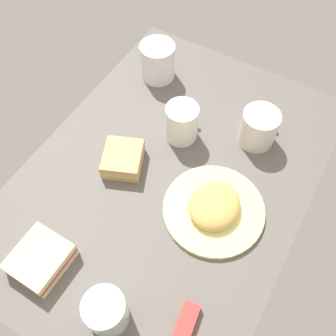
{
  "coord_description": "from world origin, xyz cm",
  "views": [
    {
      "loc": [
        40.92,
        23.93,
        79.83
      ],
      "look_at": [
        0.0,
        0.0,
        5.0
      ],
      "focal_mm": 40.61,
      "sensor_mm": 36.0,
      "label": 1
    }
  ],
  "objects": [
    {
      "name": "tabletop",
      "position": [
        0.0,
        0.0,
        1.0
      ],
      "size": [
        90.0,
        64.0,
        2.0
      ],
      "primitive_type": "cube",
      "color": "#5B5651",
      "rests_on": "ground"
    },
    {
      "name": "coffee_mug_milky",
      "position": [
        -20.36,
        13.77,
        6.85
      ],
      "size": [
        11.46,
        9.1,
        9.43
      ],
      "color": "silver",
      "rests_on": "tabletop"
    },
    {
      "name": "plate_of_food",
      "position": [
        3.11,
        13.73,
        3.64
      ],
      "size": [
        22.93,
        22.93,
        5.32
      ],
      "color": "#EAE58C",
      "rests_on": "tabletop"
    },
    {
      "name": "sandwich_side",
      "position": [
        2.79,
        -10.87,
        4.2
      ],
      "size": [
        12.62,
        12.09,
        4.4
      ],
      "color": "tan",
      "rests_on": "tabletop"
    },
    {
      "name": "coffee_mug_black",
      "position": [
        -12.03,
        -3.13,
        7.19
      ],
      "size": [
        10.39,
        8.08,
        10.11
      ],
      "color": "white",
      "rests_on": "tabletop"
    },
    {
      "name": "snack_bar",
      "position": [
        29.69,
        20.34,
        3.0
      ],
      "size": [
        12.64,
        4.9,
        2.0
      ],
      "primitive_type": "cube",
      "rotation": [
        0.0,
        0.0,
        0.14
      ],
      "color": "red",
      "rests_on": "tabletop"
    },
    {
      "name": "coffee_mug_spare",
      "position": [
        -27.5,
        -19.38,
        7.35
      ],
      "size": [
        9.65,
        12.06,
        10.42
      ],
      "color": "white",
      "rests_on": "tabletop"
    },
    {
      "name": "sandwich_main",
      "position": [
        31.87,
        -11.62,
        4.2
      ],
      "size": [
        11.51,
        10.39,
        4.4
      ],
      "color": "beige",
      "rests_on": "tabletop"
    },
    {
      "name": "glass_of_milk",
      "position": [
        33.72,
        6.56,
        6.24
      ],
      "size": [
        7.96,
        7.96,
        9.3
      ],
      "color": "silver",
      "rests_on": "tabletop"
    }
  ]
}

